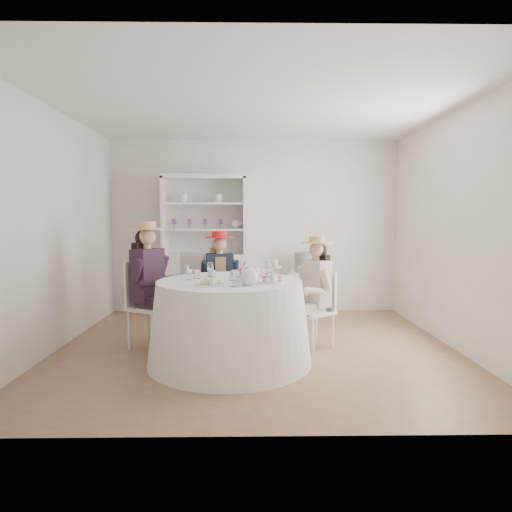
{
  "coord_description": "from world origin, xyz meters",
  "views": [
    {
      "loc": [
        -0.07,
        -4.79,
        1.48
      ],
      "look_at": [
        0.0,
        0.1,
        1.05
      ],
      "focal_mm": 30.0,
      "sensor_mm": 36.0,
      "label": 1
    }
  ],
  "objects": [
    {
      "name": "wall_front",
      "position": [
        0.0,
        -2.0,
        1.35
      ],
      "size": [
        4.5,
        0.0,
        4.5
      ],
      "primitive_type": "plane",
      "rotation": [
        -1.57,
        0.0,
        0.0
      ],
      "color": "silver",
      "rests_on": "ground"
    },
    {
      "name": "wall_right",
      "position": [
        2.25,
        0.0,
        1.35
      ],
      "size": [
        0.0,
        4.5,
        4.5
      ],
      "primitive_type": "plane",
      "rotation": [
        1.57,
        0.0,
        -1.57
      ],
      "color": "silver",
      "rests_on": "ground"
    },
    {
      "name": "ceiling",
      "position": [
        0.0,
        0.0,
        2.7
      ],
      "size": [
        4.5,
        4.5,
        0.0
      ],
      "primitive_type": "plane",
      "rotation": [
        3.14,
        0.0,
        0.0
      ],
      "color": "white",
      "rests_on": "wall_back"
    },
    {
      "name": "spare_chair",
      "position": [
        -0.74,
        0.79,
        0.56
      ],
      "size": [
        0.6,
        0.6,
        1.05
      ],
      "rotation": [
        0.0,
        0.0,
        2.52
      ],
      "color": "silver",
      "rests_on": "ground"
    },
    {
      "name": "wall_left",
      "position": [
        -2.25,
        0.0,
        1.35
      ],
      "size": [
        0.0,
        4.5,
        4.5
      ],
      "primitive_type": "plane",
      "rotation": [
        1.57,
        0.0,
        1.57
      ],
      "color": "silver",
      "rests_on": "ground"
    },
    {
      "name": "side_table",
      "position": [
        0.76,
        1.63,
        0.34
      ],
      "size": [
        0.52,
        0.52,
        0.67
      ],
      "primitive_type": "cube",
      "rotation": [
        0.0,
        0.0,
        -0.24
      ],
      "color": "silver",
      "rests_on": "ground"
    },
    {
      "name": "wall_back",
      "position": [
        0.0,
        2.0,
        1.35
      ],
      "size": [
        4.5,
        0.0,
        4.5
      ],
      "primitive_type": "plane",
      "rotation": [
        1.57,
        0.0,
        0.0
      ],
      "color": "silver",
      "rests_on": "ground"
    },
    {
      "name": "cupcake_stand",
      "position": [
        0.15,
        -0.63,
        0.93
      ],
      "size": [
        0.24,
        0.24,
        0.22
      ],
      "rotation": [
        0.0,
        0.0,
        0.41
      ],
      "color": "white",
      "rests_on": "tea_table"
    },
    {
      "name": "teacup_c",
      "position": [
        -0.04,
        -0.3,
        0.88
      ],
      "size": [
        0.1,
        0.1,
        0.07
      ],
      "primitive_type": "imported",
      "rotation": [
        0.0,
        0.0,
        -0.15
      ],
      "color": "white",
      "rests_on": "tea_table"
    },
    {
      "name": "hatbox",
      "position": [
        0.76,
        1.63,
        0.82
      ],
      "size": [
        0.39,
        0.39,
        0.3
      ],
      "primitive_type": "cylinder",
      "rotation": [
        0.0,
        0.0,
        0.36
      ],
      "color": "black",
      "rests_on": "side_table"
    },
    {
      "name": "hutch",
      "position": [
        -0.75,
        1.77,
        0.76
      ],
      "size": [
        1.36,
        0.73,
        2.13
      ],
      "rotation": [
        0.0,
        0.0,
        0.22
      ],
      "color": "silver",
      "rests_on": "ground"
    },
    {
      "name": "table_teapot",
      "position": [
        -0.07,
        -0.78,
        0.93
      ],
      "size": [
        0.25,
        0.18,
        0.19
      ],
      "rotation": [
        0.0,
        0.0,
        0.05
      ],
      "color": "white",
      "rests_on": "tea_table"
    },
    {
      "name": "guest_right",
      "position": [
        0.67,
        0.02,
        0.72
      ],
      "size": [
        0.55,
        0.51,
        1.28
      ],
      "rotation": [
        0.0,
        0.0,
        -1.01
      ],
      "color": "silver",
      "rests_on": "ground"
    },
    {
      "name": "tea_table",
      "position": [
        -0.28,
        -0.46,
        0.42
      ],
      "size": [
        1.68,
        1.68,
        0.85
      ],
      "rotation": [
        0.0,
        0.0,
        0.08
      ],
      "color": "white",
      "rests_on": "ground"
    },
    {
      "name": "flower_arrangement",
      "position": [
        -0.07,
        -0.52,
        0.95
      ],
      "size": [
        0.2,
        0.2,
        0.07
      ],
      "rotation": [
        0.0,
        0.0,
        0.42
      ],
      "color": "#D1688E",
      "rests_on": "tea_table"
    },
    {
      "name": "stemware_set",
      "position": [
        -0.28,
        -0.46,
        0.92
      ],
      "size": [
        0.89,
        0.89,
        0.15
      ],
      "color": "white",
      "rests_on": "tea_table"
    },
    {
      "name": "guest_left",
      "position": [
        -1.21,
        0.04,
        0.82
      ],
      "size": [
        0.61,
        0.56,
        1.45
      ],
      "rotation": [
        0.0,
        0.0,
        1.09
      ],
      "color": "silver",
      "rests_on": "ground"
    },
    {
      "name": "ground",
      "position": [
        0.0,
        0.0,
        0.0
      ],
      "size": [
        4.5,
        4.5,
        0.0
      ],
      "primitive_type": "plane",
      "color": "brown",
      "rests_on": "ground"
    },
    {
      "name": "sandwich_plate",
      "position": [
        -0.45,
        -0.79,
        0.87
      ],
      "size": [
        0.28,
        0.28,
        0.06
      ],
      "rotation": [
        0.0,
        0.0,
        -0.25
      ],
      "color": "white",
      "rests_on": "tea_table"
    },
    {
      "name": "flower_bowl",
      "position": [
        -0.07,
        -0.47,
        0.88
      ],
      "size": [
        0.27,
        0.27,
        0.05
      ],
      "primitive_type": "imported",
      "rotation": [
        0.0,
        0.0,
        0.32
      ],
      "color": "white",
      "rests_on": "tea_table"
    },
    {
      "name": "guest_mid",
      "position": [
        -0.45,
        0.59,
        0.75
      ],
      "size": [
        0.49,
        0.52,
        1.32
      ],
      "rotation": [
        0.0,
        0.0,
        0.19
      ],
      "color": "silver",
      "rests_on": "ground"
    },
    {
      "name": "teacup_a",
      "position": [
        -0.48,
        -0.26,
        0.88
      ],
      "size": [
        0.1,
        0.1,
        0.07
      ],
      "primitive_type": "imported",
      "rotation": [
        0.0,
        0.0,
        -0.13
      ],
      "color": "white",
      "rests_on": "tea_table"
    },
    {
      "name": "teacup_b",
      "position": [
        -0.23,
        -0.17,
        0.88
      ],
      "size": [
        0.07,
        0.07,
        0.06
      ],
      "primitive_type": "imported",
      "rotation": [
        0.0,
        0.0,
        -0.07
      ],
      "color": "white",
      "rests_on": "tea_table"
    }
  ]
}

